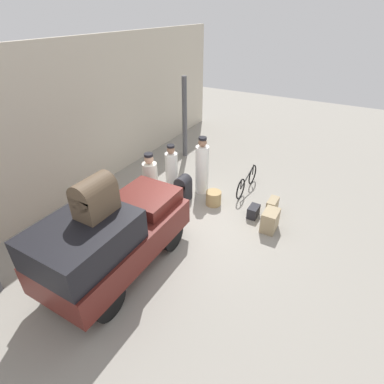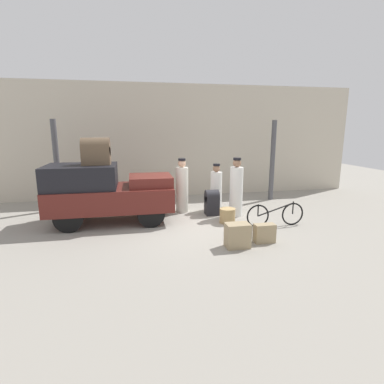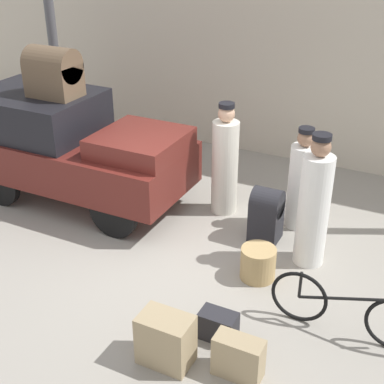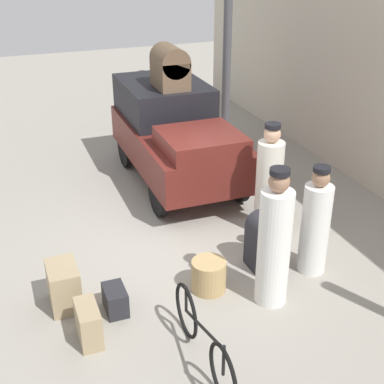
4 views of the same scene
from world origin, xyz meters
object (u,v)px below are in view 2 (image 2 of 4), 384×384
object	(u,v)px
truck	(106,191)
porter_carrying_trunk	(182,188)
wicker_basket	(227,216)
trunk_barrel_dark	(212,202)
trunk_umber_medium	(237,235)
trunk_large_brown	(264,233)
trunk_on_truck_roof	(96,151)
porter_standing_middle	(216,189)
porter_with_bicycle	(236,190)
trunk_wicker_pale	(243,231)
bicycle	(275,215)

from	to	relation	value
truck	porter_carrying_trunk	size ratio (longest dim) A/B	1.98
wicker_basket	trunk_barrel_dark	world-z (taller)	trunk_barrel_dark
porter_carrying_trunk	trunk_barrel_dark	world-z (taller)	porter_carrying_trunk
trunk_umber_medium	truck	bearing A→B (deg)	140.67
trunk_large_brown	trunk_on_truck_roof	world-z (taller)	trunk_on_truck_roof
wicker_basket	porter_carrying_trunk	distance (m)	1.94
wicker_basket	trunk_large_brown	bearing A→B (deg)	-76.30
wicker_basket	porter_carrying_trunk	bearing A→B (deg)	127.62
wicker_basket	porter_standing_middle	distance (m)	1.62
porter_with_bicycle	trunk_on_truck_roof	size ratio (longest dim) A/B	2.40
truck	porter_with_bicycle	size ratio (longest dim) A/B	1.91
trunk_wicker_pale	bicycle	bearing A→B (deg)	28.95
truck	wicker_basket	distance (m)	3.68
trunk_wicker_pale	trunk_barrel_dark	world-z (taller)	trunk_barrel_dark
truck	trunk_umber_medium	distance (m)	4.16
truck	bicycle	world-z (taller)	truck
bicycle	trunk_barrel_dark	world-z (taller)	trunk_barrel_dark
wicker_basket	trunk_wicker_pale	world-z (taller)	wicker_basket
porter_standing_middle	trunk_barrel_dark	distance (m)	0.74
porter_carrying_trunk	trunk_barrel_dark	xyz separation A→B (m)	(0.89, -0.52, -0.39)
porter_carrying_trunk	trunk_large_brown	bearing A→B (deg)	-63.98
porter_carrying_trunk	trunk_large_brown	size ratio (longest dim) A/B	3.51
truck	porter_carrying_trunk	distance (m)	2.50
truck	porter_with_bicycle	bearing A→B (deg)	-1.21
wicker_basket	trunk_wicker_pale	size ratio (longest dim) A/B	1.10
porter_with_bicycle	porter_standing_middle	world-z (taller)	porter_with_bicycle
trunk_on_truck_roof	truck	bearing A→B (deg)	0.00
wicker_basket	trunk_on_truck_roof	bearing A→B (deg)	168.59
wicker_basket	porter_carrying_trunk	world-z (taller)	porter_carrying_trunk
wicker_basket	porter_with_bicycle	distance (m)	1.05
trunk_umber_medium	porter_with_bicycle	bearing A→B (deg)	71.54
trunk_umber_medium	trunk_barrel_dark	world-z (taller)	trunk_barrel_dark
bicycle	porter_with_bicycle	distance (m)	1.55
truck	trunk_on_truck_roof	xyz separation A→B (m)	(-0.20, -0.00, 1.16)
porter_carrying_trunk	trunk_on_truck_roof	distance (m)	2.99
bicycle	trunk_large_brown	world-z (taller)	bicycle
wicker_basket	trunk_umber_medium	size ratio (longest dim) A/B	0.80
trunk_umber_medium	trunk_on_truck_roof	xyz separation A→B (m)	(-3.38, 2.60, 1.84)
trunk_wicker_pale	trunk_on_truck_roof	xyz separation A→B (m)	(-3.73, 2.03, 1.96)
bicycle	porter_with_bicycle	size ratio (longest dim) A/B	0.93
trunk_umber_medium	trunk_large_brown	bearing A→B (deg)	12.06
porter_standing_middle	trunk_umber_medium	world-z (taller)	porter_standing_middle
trunk_wicker_pale	trunk_on_truck_roof	bearing A→B (deg)	151.47
bicycle	wicker_basket	world-z (taller)	bicycle
truck	porter_carrying_trunk	xyz separation A→B (m)	(2.40, 0.71, -0.14)
wicker_basket	trunk_large_brown	size ratio (longest dim) A/B	0.90
trunk_umber_medium	trunk_wicker_pale	size ratio (longest dim) A/B	1.37
trunk_large_brown	trunk_on_truck_roof	distance (m)	5.16
bicycle	wicker_basket	xyz separation A→B (m)	(-1.25, 0.58, -0.13)
trunk_wicker_pale	trunk_large_brown	bearing A→B (deg)	-45.08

